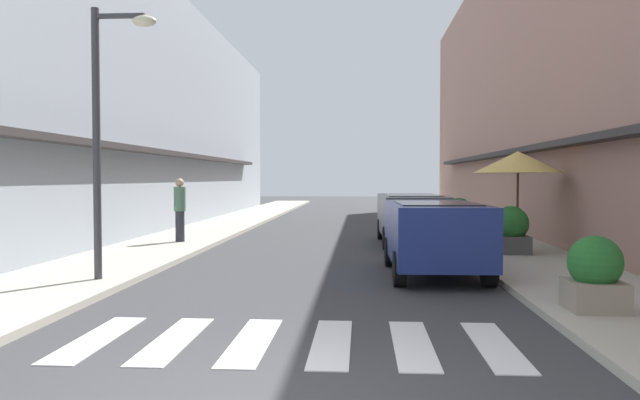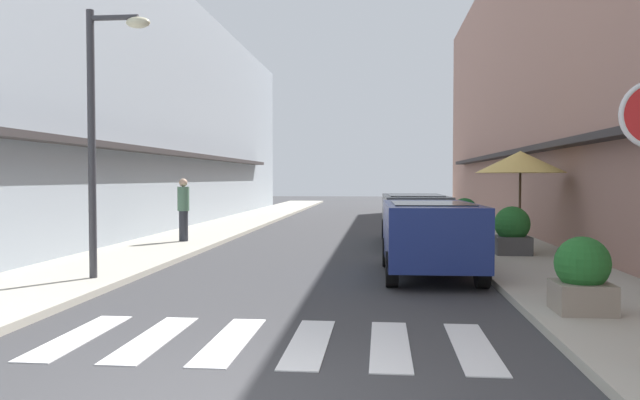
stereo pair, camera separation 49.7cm
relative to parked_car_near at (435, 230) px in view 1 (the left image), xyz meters
name	(u,v)px [view 1 (the left image)]	position (x,y,z in m)	size (l,w,h in m)	color
ground_plane	(337,235)	(-2.28, 8.90, -0.92)	(89.36, 89.36, 0.00)	#38383A
sidewalk_left	(204,232)	(-6.96, 8.90, -0.86)	(2.69, 56.87, 0.12)	#ADA899
sidewalk_right	(475,234)	(2.40, 8.90, -0.86)	(2.69, 56.87, 0.12)	#ADA899
building_row_left	(108,109)	(-10.80, 9.93, 3.57)	(5.50, 38.56, 8.99)	#939EA8
building_row_right	(582,76)	(6.24, 9.93, 4.59)	(5.50, 38.56, 11.02)	#A87A6B
crosswalk	(292,342)	(-2.28, -5.16, -0.91)	(5.20, 2.20, 0.01)	silver
parked_car_near	(435,230)	(0.00, 0.00, 0.00)	(1.87, 3.96, 1.47)	navy
parked_car_mid	(411,213)	(0.00, 5.83, 0.00)	(1.89, 4.49, 1.47)	#4C5156
street_lamp	(107,112)	(-6.02, -1.51, 2.21)	(1.19, 0.28, 4.88)	#38383D
cafe_umbrella	(518,163)	(2.52, 3.66, 1.42)	(2.23, 2.23, 2.51)	#262626
planter_corner	(595,274)	(1.77, -3.66, -0.30)	(0.74, 0.74, 1.04)	gray
planter_midblock	(511,230)	(2.18, 2.88, -0.24)	(0.85, 0.85, 1.15)	#4C4C4C
planter_far	(459,218)	(1.72, 7.97, -0.25)	(0.94, 0.94, 1.19)	#4C4C4C
pedestrian_walking_near	(180,208)	(-6.67, 5.08, 0.17)	(0.34, 0.34, 1.82)	#282B33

